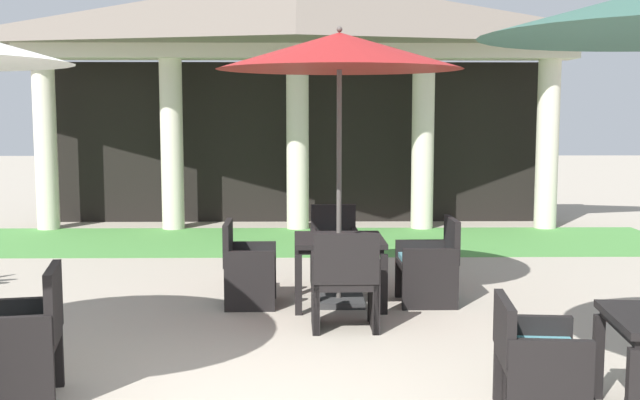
{
  "coord_description": "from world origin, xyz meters",
  "views": [
    {
      "loc": [
        0.2,
        -4.73,
        2.01
      ],
      "look_at": [
        0.29,
        1.67,
        1.28
      ],
      "focal_mm": 44.01,
      "sensor_mm": 36.0,
      "label": 1
    }
  ],
  "objects_px": {
    "patio_chair_near_foreground_east": "(25,341)",
    "patio_umbrella_mid_right": "(339,53)",
    "patio_table_mid_right": "(339,247)",
    "patio_chair_mid_right_west": "(247,266)",
    "patio_chair_mid_left_west": "(535,360)",
    "patio_chair_mid_right_south": "(345,283)",
    "patio_chair_mid_right_east": "(430,265)",
    "patio_chair_mid_right_north": "(334,249)"
  },
  "relations": [
    {
      "from": "patio_table_mid_right",
      "to": "patio_chair_mid_right_west",
      "type": "bearing_deg",
      "value": -178.79
    },
    {
      "from": "patio_chair_near_foreground_east",
      "to": "patio_chair_mid_right_west",
      "type": "xyz_separation_m",
      "value": [
        1.32,
        2.7,
        -0.03
      ]
    },
    {
      "from": "patio_chair_mid_right_east",
      "to": "patio_chair_mid_right_south",
      "type": "bearing_deg",
      "value": 134.94
    },
    {
      "from": "patio_chair_mid_right_south",
      "to": "patio_chair_mid_right_east",
      "type": "bearing_deg",
      "value": 44.94
    },
    {
      "from": "patio_chair_mid_left_west",
      "to": "patio_chair_mid_right_north",
      "type": "distance_m",
      "value": 4.18
    },
    {
      "from": "patio_chair_mid_left_west",
      "to": "patio_chair_mid_right_south",
      "type": "distance_m",
      "value": 2.4
    },
    {
      "from": "patio_chair_mid_right_south",
      "to": "patio_chair_mid_right_north",
      "type": "xyz_separation_m",
      "value": [
        -0.04,
        1.9,
        -0.03
      ]
    },
    {
      "from": "patio_chair_mid_left_west",
      "to": "patio_chair_mid_right_south",
      "type": "relative_size",
      "value": 0.85
    },
    {
      "from": "patio_umbrella_mid_right",
      "to": "patio_chair_mid_right_north",
      "type": "relative_size",
      "value": 3.14
    },
    {
      "from": "patio_umbrella_mid_right",
      "to": "patio_chair_mid_right_north",
      "type": "distance_m",
      "value": 2.37
    },
    {
      "from": "patio_chair_mid_right_north",
      "to": "patio_chair_mid_right_east",
      "type": "distance_m",
      "value": 1.35
    },
    {
      "from": "patio_chair_near_foreground_east",
      "to": "patio_chair_mid_right_east",
      "type": "relative_size",
      "value": 1.05
    },
    {
      "from": "patio_chair_mid_right_east",
      "to": "patio_chair_mid_right_west",
      "type": "relative_size",
      "value": 1.03
    },
    {
      "from": "patio_umbrella_mid_right",
      "to": "patio_chair_mid_right_east",
      "type": "relative_size",
      "value": 3.18
    },
    {
      "from": "patio_table_mid_right",
      "to": "patio_chair_mid_right_west",
      "type": "relative_size",
      "value": 1.07
    },
    {
      "from": "patio_table_mid_right",
      "to": "patio_chair_mid_right_east",
      "type": "height_order",
      "value": "patio_chair_mid_right_east"
    },
    {
      "from": "patio_chair_near_foreground_east",
      "to": "patio_umbrella_mid_right",
      "type": "relative_size",
      "value": 0.33
    },
    {
      "from": "patio_chair_mid_right_north",
      "to": "patio_chair_mid_right_east",
      "type": "height_order",
      "value": "patio_chair_mid_right_north"
    },
    {
      "from": "patio_chair_mid_right_east",
      "to": "patio_umbrella_mid_right",
      "type": "bearing_deg",
      "value": 90.0
    },
    {
      "from": "patio_umbrella_mid_right",
      "to": "patio_chair_mid_right_south",
      "type": "bearing_deg",
      "value": -88.79
    },
    {
      "from": "patio_chair_near_foreground_east",
      "to": "patio_chair_mid_right_north",
      "type": "relative_size",
      "value": 1.04
    },
    {
      "from": "patio_chair_near_foreground_east",
      "to": "patio_chair_mid_right_north",
      "type": "height_order",
      "value": "patio_chair_near_foreground_east"
    },
    {
      "from": "patio_chair_near_foreground_east",
      "to": "patio_chair_mid_right_west",
      "type": "height_order",
      "value": "patio_chair_near_foreground_east"
    },
    {
      "from": "patio_chair_mid_left_west",
      "to": "patio_chair_mid_right_south",
      "type": "xyz_separation_m",
      "value": [
        -1.15,
        2.1,
        0.05
      ]
    },
    {
      "from": "patio_chair_mid_right_south",
      "to": "patio_chair_mid_right_east",
      "type": "distance_m",
      "value": 1.35
    },
    {
      "from": "patio_umbrella_mid_right",
      "to": "patio_chair_mid_left_west",
      "type": "bearing_deg",
      "value": -69.0
    },
    {
      "from": "patio_table_mid_right",
      "to": "patio_chair_mid_right_east",
      "type": "distance_m",
      "value": 0.97
    },
    {
      "from": "patio_chair_near_foreground_east",
      "to": "patio_chair_mid_left_west",
      "type": "relative_size",
      "value": 1.19
    },
    {
      "from": "patio_chair_mid_right_west",
      "to": "patio_chair_mid_right_east",
      "type": "bearing_deg",
      "value": 90.0
    },
    {
      "from": "patio_chair_mid_right_east",
      "to": "patio_chair_near_foreground_east",
      "type": "bearing_deg",
      "value": 129.19
    },
    {
      "from": "patio_chair_mid_left_west",
      "to": "patio_umbrella_mid_right",
      "type": "relative_size",
      "value": 0.28
    },
    {
      "from": "patio_chair_near_foreground_east",
      "to": "patio_chair_mid_right_south",
      "type": "distance_m",
      "value": 2.89
    },
    {
      "from": "patio_chair_mid_left_west",
      "to": "patio_chair_mid_right_west",
      "type": "distance_m",
      "value": 3.7
    },
    {
      "from": "patio_table_mid_right",
      "to": "patio_chair_mid_right_north",
      "type": "distance_m",
      "value": 0.97
    },
    {
      "from": "patio_umbrella_mid_right",
      "to": "patio_chair_mid_right_west",
      "type": "bearing_deg",
      "value": -178.79
    },
    {
      "from": "patio_chair_mid_right_south",
      "to": "patio_table_mid_right",
      "type": "bearing_deg",
      "value": 90.0
    },
    {
      "from": "patio_chair_mid_left_west",
      "to": "patio_table_mid_right",
      "type": "xyz_separation_m",
      "value": [
        -1.17,
        3.05,
        0.22
      ]
    },
    {
      "from": "patio_chair_mid_left_west",
      "to": "patio_table_mid_right",
      "type": "relative_size",
      "value": 0.84
    },
    {
      "from": "patio_chair_mid_right_south",
      "to": "patio_chair_mid_right_east",
      "type": "relative_size",
      "value": 1.03
    },
    {
      "from": "patio_chair_near_foreground_east",
      "to": "patio_chair_mid_right_east",
      "type": "xyz_separation_m",
      "value": [
        3.22,
        2.74,
        -0.02
      ]
    },
    {
      "from": "patio_umbrella_mid_right",
      "to": "patio_chair_mid_right_west",
      "type": "relative_size",
      "value": 3.26
    },
    {
      "from": "patio_chair_mid_left_west",
      "to": "patio_chair_mid_right_east",
      "type": "relative_size",
      "value": 0.88
    }
  ]
}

